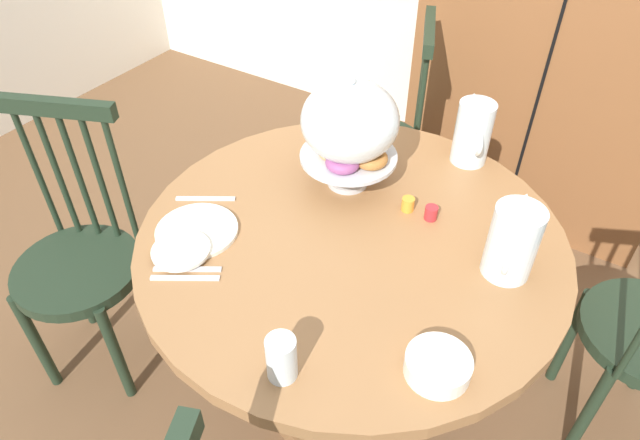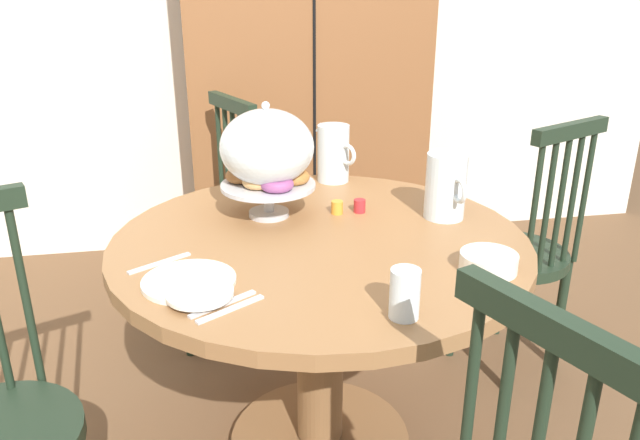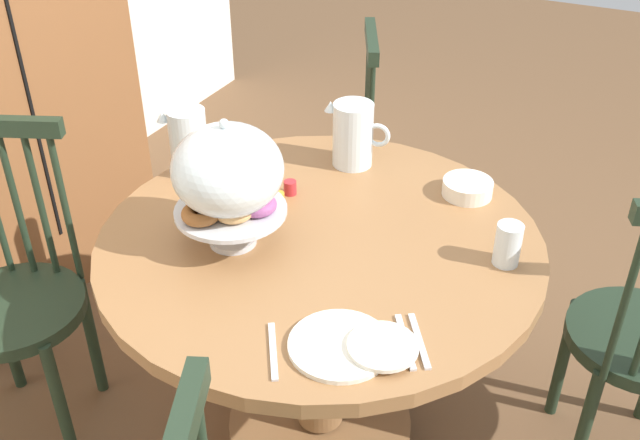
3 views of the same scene
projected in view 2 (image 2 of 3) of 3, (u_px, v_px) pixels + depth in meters
name	position (u px, v px, depth m)	size (l,w,h in m)	color
wall_back	(239.00, 0.00, 3.11)	(4.80, 0.06, 2.60)	silver
wooden_armoire	(304.00, 72.00, 2.97)	(1.18, 0.60, 1.96)	brown
dining_table	(320.00, 308.00, 1.79)	(1.15, 1.15, 0.74)	olive
windsor_chair_near_window	(518.00, 257.00, 2.27)	(0.44, 0.44, 0.97)	#1E2D1E
windsor_chair_by_cabinet	(208.00, 230.00, 2.51)	(0.43, 0.44, 0.97)	#1E2D1E
pastry_stand_with_dome	(267.00, 153.00, 1.79)	(0.28, 0.28, 0.34)	silver
orange_juice_pitcher	(445.00, 189.00, 1.82)	(0.12, 0.20, 0.19)	silver
milk_pitcher	(333.00, 156.00, 2.14)	(0.12, 0.18, 0.20)	silver
china_plate_large	(189.00, 281.00, 1.45)	(0.22, 0.22, 0.01)	white
china_plate_small	(200.00, 293.00, 1.37)	(0.15, 0.15, 0.01)	white
cereal_bowl	(488.00, 262.00, 1.50)	(0.14, 0.14, 0.04)	white
drinking_glass	(405.00, 294.00, 1.29)	(0.06, 0.06, 0.11)	silver
jam_jar_strawberry	(360.00, 206.00, 1.88)	(0.04, 0.04, 0.04)	#B7282D
jam_jar_apricot	(337.00, 207.00, 1.87)	(0.04, 0.04, 0.04)	orange
table_knife	(223.00, 304.00, 1.35)	(0.17, 0.01, 0.01)	silver
dinner_fork	(231.00, 309.00, 1.33)	(0.17, 0.01, 0.01)	silver
soup_spoon	(160.00, 263.00, 1.54)	(0.17, 0.01, 0.01)	silver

